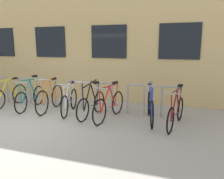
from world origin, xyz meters
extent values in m
plane|color=#9E998E|center=(0.00, 0.00, 0.00)|extent=(42.00, 42.00, 0.00)
cube|color=tan|center=(0.00, 6.32, 2.30)|extent=(28.00, 6.24, 4.59)
cube|color=black|center=(-3.60, 3.18, 2.15)|extent=(1.30, 0.04, 1.14)
cube|color=black|center=(-1.20, 3.18, 2.15)|extent=(1.30, 0.04, 1.14)
cube|color=black|center=(1.20, 3.18, 2.15)|extent=(1.30, 0.04, 1.14)
cube|color=black|center=(3.60, 3.18, 2.15)|extent=(1.30, 0.04, 1.14)
cylinder|color=gray|center=(-2.26, 1.90, 0.44)|extent=(0.05, 0.05, 0.88)
cylinder|color=gray|center=(-2.51, 1.90, 0.88)|extent=(0.50, 0.05, 0.05)
cylinder|color=gray|center=(-1.75, 1.90, 0.44)|extent=(0.05, 0.05, 0.88)
cylinder|color=gray|center=(-1.26, 1.90, 0.44)|extent=(0.05, 0.05, 0.88)
cylinder|color=gray|center=(-1.51, 1.90, 0.88)|extent=(0.50, 0.05, 0.05)
cylinder|color=gray|center=(-0.75, 1.90, 0.44)|extent=(0.05, 0.05, 0.88)
cylinder|color=gray|center=(-0.26, 1.90, 0.44)|extent=(0.05, 0.05, 0.88)
cylinder|color=gray|center=(-0.51, 1.90, 0.88)|extent=(0.50, 0.05, 0.05)
cylinder|color=gray|center=(0.25, 1.90, 0.44)|extent=(0.05, 0.05, 0.88)
cylinder|color=gray|center=(0.74, 1.90, 0.44)|extent=(0.05, 0.05, 0.88)
cylinder|color=gray|center=(0.49, 1.90, 0.88)|extent=(0.50, 0.05, 0.05)
cylinder|color=gray|center=(1.25, 1.90, 0.44)|extent=(0.05, 0.05, 0.88)
cylinder|color=gray|center=(1.74, 1.90, 0.44)|extent=(0.05, 0.05, 0.88)
cylinder|color=gray|center=(1.49, 1.90, 0.88)|extent=(0.50, 0.05, 0.05)
cylinder|color=gray|center=(2.25, 1.90, 0.44)|extent=(0.05, 0.05, 0.88)
cylinder|color=gray|center=(2.74, 1.90, 0.44)|extent=(0.05, 0.05, 0.88)
cylinder|color=gray|center=(2.49, 1.90, 0.88)|extent=(0.50, 0.05, 0.05)
cylinder|color=gray|center=(3.25, 1.90, 0.44)|extent=(0.05, 0.05, 0.88)
cylinder|color=gray|center=(3.74, 1.90, 0.44)|extent=(0.05, 0.05, 0.88)
cylinder|color=gray|center=(3.49, 1.90, 0.88)|extent=(0.50, 0.05, 0.05)
torus|color=black|center=(0.45, 1.87, 0.32)|extent=(0.19, 0.66, 0.67)
torus|color=black|center=(0.67, 0.91, 0.32)|extent=(0.19, 0.66, 0.67)
cylinder|color=silver|center=(0.61, 1.17, 0.59)|extent=(0.14, 0.47, 0.66)
cylinder|color=silver|center=(0.52, 1.54, 0.56)|extent=(0.11, 0.34, 0.61)
cylinder|color=silver|center=(0.57, 1.32, 0.88)|extent=(0.20, 0.74, 0.08)
cylinder|color=silver|center=(0.50, 1.63, 0.29)|extent=(0.13, 0.49, 0.07)
cylinder|color=silver|center=(0.47, 1.78, 0.59)|extent=(0.07, 0.20, 0.55)
cylinder|color=silver|center=(0.66, 0.93, 0.61)|extent=(0.04, 0.08, 0.60)
cube|color=black|center=(0.49, 1.69, 0.89)|extent=(0.14, 0.22, 0.06)
cylinder|color=gray|center=(0.66, 0.96, 0.94)|extent=(0.43, 0.12, 0.03)
torus|color=black|center=(-0.19, 1.90, 0.36)|extent=(0.12, 0.76, 0.76)
torus|color=black|center=(-0.09, 0.93, 0.36)|extent=(0.12, 0.76, 0.76)
cylinder|color=orange|center=(-0.12, 1.20, 0.66)|extent=(0.08, 0.47, 0.73)
cylinder|color=orange|center=(-0.15, 1.57, 0.62)|extent=(0.07, 0.34, 0.65)
cylinder|color=orange|center=(-0.13, 1.35, 0.97)|extent=(0.11, 0.75, 0.11)
cylinder|color=orange|center=(-0.16, 1.66, 0.33)|extent=(0.07, 0.49, 0.08)
cylinder|color=orange|center=(-0.18, 1.81, 0.65)|extent=(0.04, 0.20, 0.59)
cylinder|color=orange|center=(-0.09, 0.96, 0.68)|extent=(0.04, 0.08, 0.65)
cube|color=black|center=(-0.17, 1.72, 0.97)|extent=(0.12, 0.21, 0.06)
cylinder|color=gray|center=(-0.09, 0.98, 1.04)|extent=(0.44, 0.07, 0.03)
torus|color=black|center=(2.88, 1.95, 0.34)|extent=(0.20, 0.71, 0.72)
torus|color=black|center=(3.12, 0.89, 0.34)|extent=(0.20, 0.71, 0.72)
cylinder|color=#233893|center=(3.06, 1.18, 0.66)|extent=(0.15, 0.52, 0.75)
cylinder|color=#233893|center=(2.96, 1.59, 0.60)|extent=(0.12, 0.39, 0.63)
cylinder|color=#233893|center=(3.02, 1.35, 0.96)|extent=(0.22, 0.84, 0.15)
cylinder|color=#233893|center=(2.94, 1.68, 0.32)|extent=(0.14, 0.54, 0.08)
cylinder|color=#233893|center=(2.90, 1.86, 0.62)|extent=(0.07, 0.20, 0.57)
cylinder|color=#233893|center=(3.12, 0.91, 0.68)|extent=(0.04, 0.08, 0.68)
cube|color=black|center=(2.92, 1.77, 0.93)|extent=(0.14, 0.22, 0.06)
cylinder|color=gray|center=(3.11, 0.94, 1.05)|extent=(0.43, 0.12, 0.03)
torus|color=black|center=(-1.74, 1.92, 0.32)|extent=(0.05, 0.69, 0.69)
cylinder|color=yellow|center=(-1.76, 1.20, 0.60)|extent=(0.04, 0.48, 0.67)
cylinder|color=yellow|center=(-1.75, 1.58, 0.58)|extent=(0.04, 0.35, 0.62)
cylinder|color=yellow|center=(-1.75, 1.35, 0.90)|extent=(0.05, 0.77, 0.09)
cylinder|color=yellow|center=(-1.75, 1.67, 0.30)|extent=(0.03, 0.50, 0.07)
cylinder|color=yellow|center=(-1.75, 1.83, 0.60)|extent=(0.03, 0.20, 0.56)
cube|color=black|center=(-1.75, 1.74, 0.91)|extent=(0.10, 0.20, 0.06)
torus|color=black|center=(1.98, 1.76, 0.33)|extent=(0.15, 0.70, 0.71)
torus|color=black|center=(1.81, 0.70, 0.33)|extent=(0.15, 0.70, 0.71)
cylinder|color=red|center=(1.86, 0.99, 0.60)|extent=(0.11, 0.51, 0.66)
cylinder|color=red|center=(1.92, 1.40, 0.61)|extent=(0.09, 0.39, 0.67)
cylinder|color=red|center=(1.88, 1.16, 0.93)|extent=(0.16, 0.84, 0.06)
cylinder|color=red|center=(1.94, 1.49, 0.31)|extent=(0.11, 0.54, 0.07)
cylinder|color=red|center=(1.96, 1.67, 0.64)|extent=(0.05, 0.20, 0.61)
cylinder|color=red|center=(1.82, 0.72, 0.63)|extent=(0.04, 0.08, 0.59)
cube|color=black|center=(1.95, 1.58, 0.97)|extent=(0.13, 0.21, 0.06)
cylinder|color=gray|center=(1.82, 0.75, 0.95)|extent=(0.44, 0.09, 0.03)
torus|color=black|center=(-0.95, 1.93, 0.32)|extent=(0.13, 0.67, 0.67)
torus|color=black|center=(-0.81, 0.89, 0.32)|extent=(0.13, 0.67, 0.67)
cylinder|color=teal|center=(-0.85, 1.17, 0.59)|extent=(0.10, 0.51, 0.66)
cylinder|color=teal|center=(-0.90, 1.58, 0.63)|extent=(0.09, 0.38, 0.73)
cylinder|color=teal|center=(-0.87, 1.34, 0.95)|extent=(0.15, 0.83, 0.11)
cylinder|color=teal|center=(-0.91, 1.67, 0.29)|extent=(0.09, 0.53, 0.07)
cylinder|color=teal|center=(-0.93, 1.84, 0.65)|extent=(0.05, 0.20, 0.67)
cylinder|color=teal|center=(-0.81, 0.91, 0.61)|extent=(0.04, 0.08, 0.59)
cube|color=black|center=(-0.92, 1.75, 1.01)|extent=(0.13, 0.21, 0.06)
cylinder|color=gray|center=(-0.81, 0.94, 0.94)|extent=(0.44, 0.08, 0.03)
torus|color=black|center=(3.77, 1.77, 0.30)|extent=(0.15, 0.64, 0.64)
torus|color=black|center=(3.58, 0.70, 0.30)|extent=(0.15, 0.64, 0.64)
cylinder|color=maroon|center=(3.63, 0.99, 0.58)|extent=(0.13, 0.52, 0.68)
cylinder|color=maroon|center=(3.71, 1.41, 0.61)|extent=(0.10, 0.39, 0.71)
cylinder|color=maroon|center=(3.66, 1.17, 0.93)|extent=(0.18, 0.85, 0.08)
cylinder|color=maroon|center=(3.72, 1.50, 0.28)|extent=(0.12, 0.54, 0.07)
cylinder|color=maroon|center=(3.75, 1.68, 0.63)|extent=(0.06, 0.20, 0.66)
cylinder|color=maroon|center=(3.58, 0.73, 0.61)|extent=(0.04, 0.08, 0.61)
cube|color=black|center=(3.74, 1.59, 0.98)|extent=(0.13, 0.21, 0.06)
cylinder|color=gray|center=(3.59, 0.75, 0.94)|extent=(0.44, 0.10, 0.03)
torus|color=black|center=(1.38, 1.76, 0.31)|extent=(0.10, 0.66, 0.66)
torus|color=black|center=(1.29, 0.80, 0.31)|extent=(0.10, 0.66, 0.66)
cylinder|color=black|center=(1.32, 1.06, 0.65)|extent=(0.08, 0.47, 0.78)
cylinder|color=black|center=(1.35, 1.43, 0.59)|extent=(0.07, 0.34, 0.66)
cylinder|color=black|center=(1.33, 1.21, 0.97)|extent=(0.10, 0.74, 0.15)
cylinder|color=black|center=(1.36, 1.52, 0.29)|extent=(0.07, 0.49, 0.07)
cylinder|color=black|center=(1.37, 1.67, 0.61)|extent=(0.04, 0.20, 0.61)
cylinder|color=black|center=(1.29, 0.82, 0.67)|extent=(0.04, 0.08, 0.72)
cube|color=black|center=(1.36, 1.58, 0.94)|extent=(0.12, 0.21, 0.06)
cylinder|color=gray|center=(1.30, 0.85, 1.06)|extent=(0.44, 0.07, 0.03)
camera|label=1|loc=(3.85, -4.40, 2.01)|focal=35.64mm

